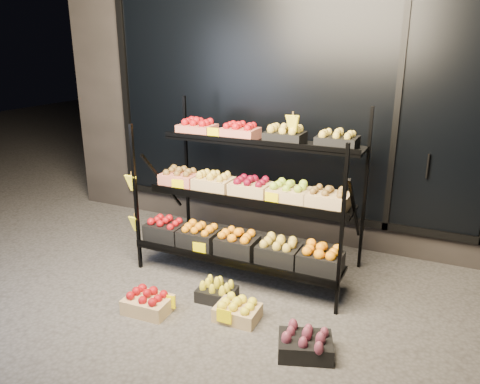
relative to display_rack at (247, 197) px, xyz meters
The scene contains 9 objects.
ground 0.99m from the display_rack, 89.01° to the right, with size 24.00×24.00×0.00m, color #514F4C.
building 2.21m from the display_rack, 89.69° to the left, with size 6.00×2.08×3.50m.
display_rack is the anchor object (origin of this frame).
tag_floor_a 1.27m from the display_rack, 106.17° to the right, with size 0.13×0.01×0.12m, color #FFE700.
tag_floor_b 1.26m from the display_rack, 76.01° to the right, with size 0.13×0.01×0.12m, color #FFE700.
floor_crate_left 1.35m from the display_rack, 112.77° to the right, with size 0.40×0.31×0.20m.
floor_crate_midleft 0.96m from the display_rack, 89.97° to the right, with size 0.35×0.27×0.18m.
floor_crate_midright 1.14m from the display_rack, 70.53° to the right, with size 0.37×0.27×0.19m.
floor_crate_right 1.59m from the display_rack, 47.79° to the right, with size 0.47×0.41×0.20m.
Camera 1 is at (1.76, -3.35, 2.25)m, focal length 35.00 mm.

